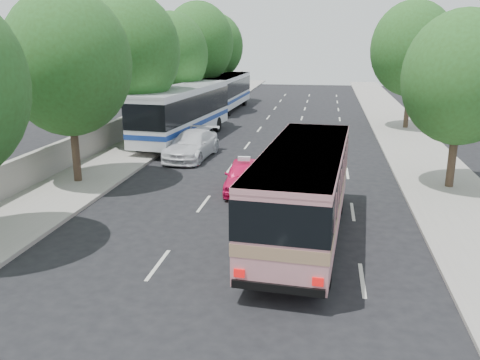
% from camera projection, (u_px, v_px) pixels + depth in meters
% --- Properties ---
extents(ground, '(120.00, 120.00, 0.00)m').
position_uv_depth(ground, '(231.00, 244.00, 17.11)').
color(ground, black).
rests_on(ground, ground).
extents(sidewalk_left, '(4.00, 90.00, 0.15)m').
position_uv_depth(sidewalk_left, '(167.00, 130.00, 37.42)').
color(sidewalk_left, '#9E998E').
rests_on(sidewalk_left, ground).
extents(sidewalk_right, '(4.00, 90.00, 0.12)m').
position_uv_depth(sidewalk_right, '(406.00, 138.00, 34.72)').
color(sidewalk_right, '#9E998E').
rests_on(sidewalk_right, ground).
extents(low_wall, '(0.30, 90.00, 1.50)m').
position_uv_depth(low_wall, '(143.00, 119.00, 37.48)').
color(low_wall, '#9E998E').
rests_on(low_wall, sidewalk_left).
extents(tree_left_b, '(5.70, 5.70, 8.88)m').
position_uv_depth(tree_left_b, '(68.00, 58.00, 22.51)').
color(tree_left_b, '#38281E').
rests_on(tree_left_b, ground).
extents(tree_left_c, '(6.00, 6.00, 9.35)m').
position_uv_depth(tree_left_c, '(130.00, 47.00, 30.05)').
color(tree_left_c, '#38281E').
rests_on(tree_left_c, ground).
extents(tree_left_d, '(5.52, 5.52, 8.60)m').
position_uv_depth(tree_left_d, '(172.00, 52.00, 37.76)').
color(tree_left_d, '#38281E').
rests_on(tree_left_d, ground).
extents(tree_left_e, '(6.30, 6.30, 9.82)m').
position_uv_depth(tree_left_e, '(199.00, 40.00, 45.12)').
color(tree_left_e, '#38281E').
rests_on(tree_left_e, ground).
extents(tree_left_f, '(5.88, 5.88, 9.16)m').
position_uv_depth(tree_left_f, '(216.00, 44.00, 52.86)').
color(tree_left_f, '#38281E').
rests_on(tree_left_f, ground).
extents(tree_right_near, '(5.10, 5.10, 7.95)m').
position_uv_depth(tree_right_near, '(464.00, 73.00, 21.84)').
color(tree_right_near, '#38281E').
rests_on(tree_right_near, ground).
extents(tree_right_far, '(6.00, 6.00, 9.35)m').
position_uv_depth(tree_right_far, '(414.00, 45.00, 36.73)').
color(tree_right_far, '#38281E').
rests_on(tree_right_far, ground).
extents(pink_bus, '(3.27, 10.11, 3.17)m').
position_uv_depth(pink_bus, '(304.00, 184.00, 17.01)').
color(pink_bus, '#CC838A').
rests_on(pink_bus, ground).
extents(pink_taxi, '(1.95, 4.19, 1.39)m').
position_uv_depth(pink_taxi, '(244.00, 175.00, 22.89)').
color(pink_taxi, '#F0145C').
rests_on(pink_taxi, ground).
extents(white_pickup, '(2.54, 5.42, 1.53)m').
position_uv_depth(white_pickup, '(192.00, 145.00, 29.02)').
color(white_pickup, silver).
rests_on(white_pickup, ground).
extents(tour_coach_front, '(3.76, 12.14, 3.57)m').
position_uv_depth(tour_coach_front, '(183.00, 109.00, 33.46)').
color(tour_coach_front, white).
rests_on(tour_coach_front, ground).
extents(tour_coach_rear, '(2.77, 10.90, 3.24)m').
position_uv_depth(tour_coach_rear, '(227.00, 89.00, 48.03)').
color(tour_coach_rear, white).
rests_on(tour_coach_rear, ground).
extents(taxi_roof_sign, '(0.56, 0.22, 0.18)m').
position_uv_depth(taxi_roof_sign, '(244.00, 159.00, 22.68)').
color(taxi_roof_sign, silver).
rests_on(taxi_roof_sign, pink_taxi).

